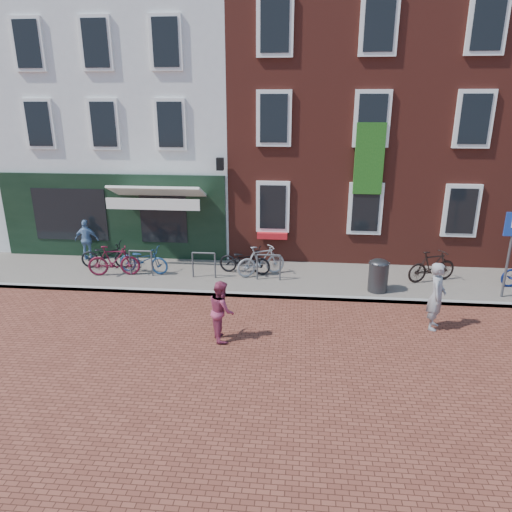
# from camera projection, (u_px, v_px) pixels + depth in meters

# --- Properties ---
(ground) EXTENTS (80.00, 80.00, 0.00)m
(ground) POSITION_uv_depth(u_px,v_px,m) (248.00, 298.00, 13.26)
(ground) COLOR brown
(sidewalk) EXTENTS (24.00, 3.00, 0.10)m
(sidewalk) POSITION_uv_depth(u_px,v_px,m) (285.00, 278.00, 14.56)
(sidewalk) COLOR slate
(sidewalk) RESTS_ON ground
(building_stucco) EXTENTS (8.00, 8.00, 9.00)m
(building_stucco) POSITION_uv_depth(u_px,v_px,m) (145.00, 122.00, 18.92)
(building_stucco) COLOR silver
(building_stucco) RESTS_ON ground
(building_brick_mid) EXTENTS (6.00, 8.00, 10.00)m
(building_brick_mid) POSITION_uv_depth(u_px,v_px,m) (319.00, 110.00, 18.11)
(building_brick_mid) COLOR maroon
(building_brick_mid) RESTS_ON ground
(building_brick_right) EXTENTS (6.00, 8.00, 10.00)m
(building_brick_right) POSITION_uv_depth(u_px,v_px,m) (479.00, 110.00, 17.54)
(building_brick_right) COLOR maroon
(building_brick_right) RESTS_ON ground
(litter_bin) EXTENTS (0.56, 0.56, 1.02)m
(litter_bin) POSITION_uv_depth(u_px,v_px,m) (378.00, 274.00, 13.31)
(litter_bin) COLOR #343336
(litter_bin) RESTS_ON sidewalk
(parking_sign) EXTENTS (0.50, 0.08, 2.60)m
(parking_sign) POSITION_uv_depth(u_px,v_px,m) (512.00, 238.00, 12.52)
(parking_sign) COLOR #4C4C4F
(parking_sign) RESTS_ON sidewalk
(woman) EXTENTS (0.58, 0.71, 1.68)m
(woman) POSITION_uv_depth(u_px,v_px,m) (437.00, 296.00, 11.24)
(woman) COLOR gray
(woman) RESTS_ON ground
(boy) EXTENTS (0.76, 0.85, 1.44)m
(boy) POSITION_uv_depth(u_px,v_px,m) (222.00, 310.00, 10.76)
(boy) COLOR #983451
(boy) RESTS_ON ground
(cafe_person) EXTENTS (0.84, 0.39, 1.40)m
(cafe_person) POSITION_uv_depth(u_px,v_px,m) (87.00, 240.00, 15.97)
(cafe_person) COLOR #6889B3
(cafe_person) RESTS_ON sidewalk
(bicycle_0) EXTENTS (1.70, 0.69, 0.87)m
(bicycle_0) POSITION_uv_depth(u_px,v_px,m) (106.00, 255.00, 15.22)
(bicycle_0) COLOR black
(bicycle_0) RESTS_ON sidewalk
(bicycle_1) EXTENTS (1.66, 0.71, 0.97)m
(bicycle_1) POSITION_uv_depth(u_px,v_px,m) (114.00, 261.00, 14.53)
(bicycle_1) COLOR #580F21
(bicycle_1) RESTS_ON sidewalk
(bicycle_2) EXTENTS (1.73, 0.81, 0.87)m
(bicycle_2) POSITION_uv_depth(u_px,v_px,m) (143.00, 260.00, 14.77)
(bicycle_2) COLOR navy
(bicycle_2) RESTS_ON sidewalk
(bicycle_3) EXTENTS (1.63, 1.18, 0.97)m
(bicycle_3) POSITION_uv_depth(u_px,v_px,m) (261.00, 261.00, 14.54)
(bicycle_3) COLOR gray
(bicycle_3) RESTS_ON sidewalk
(bicycle_4) EXTENTS (1.73, 0.83, 0.87)m
(bicycle_4) POSITION_uv_depth(u_px,v_px,m) (245.00, 260.00, 14.72)
(bicycle_4) COLOR black
(bicycle_4) RESTS_ON sidewalk
(bicycle_5) EXTENTS (1.67, 1.02, 0.97)m
(bicycle_5) POSITION_uv_depth(u_px,v_px,m) (432.00, 266.00, 14.05)
(bicycle_5) COLOR black
(bicycle_5) RESTS_ON sidewalk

